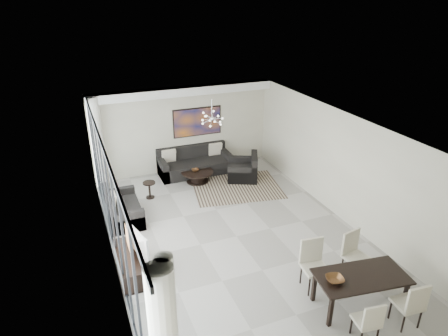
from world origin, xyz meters
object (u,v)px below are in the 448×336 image
coffee_table (197,176)px  sofa_main (195,164)px  tv_console (128,264)px  television (133,243)px  dining_table (361,279)px

coffee_table → sofa_main: size_ratio=0.43×
coffee_table → tv_console: 4.75m
television → dining_table: 4.69m
sofa_main → dining_table: sofa_main is taller
coffee_table → sofa_main: sofa_main is taller
tv_console → television: (0.16, 0.00, 0.51)m
coffee_table → dining_table: dining_table is taller
coffee_table → television: size_ratio=1.05×
sofa_main → dining_table: (1.01, -7.18, 0.35)m
television → dining_table: bearing=-139.2°
coffee_table → tv_console: (-2.85, -3.80, 0.03)m
tv_console → dining_table: size_ratio=0.80×
sofa_main → tv_console: 5.40m
tv_console → television: bearing=1.5°
sofa_main → tv_console: size_ratio=1.63×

